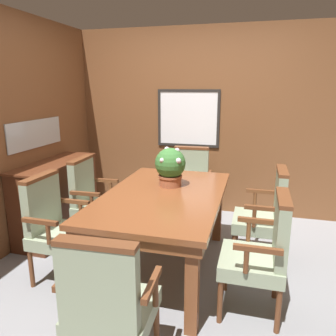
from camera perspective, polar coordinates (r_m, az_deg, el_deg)
The scene contains 11 objects.
ground_plane at distance 3.19m, azimuth -0.84°, elevation -18.06°, with size 14.00×14.00×0.00m, color gray.
wall_back at distance 4.47m, azimuth 5.39°, elevation 7.96°, with size 7.20×0.08×2.45m.
dining_table at distance 2.99m, azimuth -0.75°, elevation -6.20°, with size 1.04×1.71×0.76m.
chair_right_near at distance 2.59m, azimuth 16.11°, elevation -13.63°, with size 0.47×0.53×0.95m.
chair_left_near at distance 3.09m, azimuth -19.03°, elevation -9.20°, with size 0.48×0.53×0.95m.
chair_right_far at distance 3.32m, azimuth 16.69°, elevation -7.42°, with size 0.47×0.53×0.95m.
chair_left_far at distance 3.68m, azimuth -12.96°, elevation -5.07°, with size 0.48×0.54×0.95m.
chair_head_near at distance 2.01m, azimuth -10.38°, elevation -22.13°, with size 0.54×0.49×0.95m.
chair_head_far at distance 4.15m, azimuth 3.81°, elevation -2.51°, with size 0.54×0.49×0.95m.
potted_plant at distance 3.13m, azimuth 0.40°, elevation 0.34°, with size 0.29×0.30×0.38m.
sideboard_cabinet at distance 4.04m, azimuth -18.73°, elevation -4.98°, with size 0.44×1.19×0.86m.
Camera 1 is at (0.74, -2.60, 1.69)m, focal length 35.00 mm.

